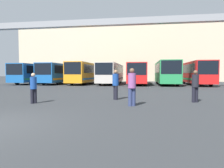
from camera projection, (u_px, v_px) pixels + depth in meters
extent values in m
cube|color=beige|center=(123.00, 54.00, 46.78)|extent=(45.24, 12.00, 12.31)
cube|color=gray|center=(101.00, 23.00, 22.60)|extent=(32.19, 0.80, 0.70)
cube|color=#1959A5|center=(35.00, 73.00, 31.21)|extent=(2.58, 10.00, 2.62)
cube|color=black|center=(14.00, 69.00, 26.27)|extent=(2.38, 0.06, 1.47)
cube|color=black|center=(35.00, 70.00, 31.19)|extent=(2.61, 8.50, 1.10)
cube|color=#268C4C|center=(35.00, 78.00, 31.25)|extent=(2.61, 9.50, 0.24)
cylinder|color=black|center=(17.00, 81.00, 28.68)|extent=(0.28, 1.01, 1.01)
cylinder|color=black|center=(32.00, 81.00, 28.33)|extent=(0.28, 1.01, 1.01)
cylinder|color=black|center=(37.00, 80.00, 34.21)|extent=(0.28, 1.01, 1.01)
cylinder|color=black|center=(50.00, 80.00, 33.86)|extent=(0.28, 1.01, 1.01)
cube|color=#1959A5|center=(59.00, 73.00, 30.74)|extent=(2.52, 10.31, 2.66)
cube|color=black|center=(43.00, 69.00, 25.65)|extent=(2.32, 0.06, 1.49)
cube|color=black|center=(59.00, 70.00, 30.72)|extent=(2.55, 8.76, 1.12)
cube|color=orange|center=(59.00, 78.00, 30.79)|extent=(2.55, 9.80, 0.24)
cylinder|color=black|center=(44.00, 81.00, 28.13)|extent=(0.28, 0.92, 0.92)
cylinder|color=black|center=(58.00, 82.00, 27.79)|extent=(0.28, 0.92, 0.92)
cylinder|color=black|center=(60.00, 80.00, 33.82)|extent=(0.28, 0.92, 0.92)
cylinder|color=black|center=(73.00, 80.00, 33.49)|extent=(0.28, 0.92, 0.92)
cube|color=orange|center=(86.00, 72.00, 30.71)|extent=(2.44, 11.51, 2.78)
cube|color=black|center=(72.00, 68.00, 25.03)|extent=(2.24, 0.06, 1.56)
cube|color=black|center=(86.00, 69.00, 30.69)|extent=(2.47, 9.79, 1.17)
cube|color=#1966B2|center=(86.00, 78.00, 30.76)|extent=(2.47, 10.94, 0.24)
cylinder|color=black|center=(72.00, 81.00, 27.76)|extent=(0.28, 1.06, 1.06)
cylinder|color=black|center=(86.00, 81.00, 27.43)|extent=(0.28, 1.06, 1.06)
cylinder|color=black|center=(85.00, 80.00, 34.12)|extent=(0.28, 1.06, 1.06)
cylinder|color=black|center=(97.00, 80.00, 33.80)|extent=(0.28, 1.06, 1.06)
cube|color=beige|center=(111.00, 73.00, 30.24)|extent=(2.42, 11.81, 2.66)
cube|color=black|center=(104.00, 69.00, 24.41)|extent=(2.22, 0.06, 1.49)
cube|color=black|center=(111.00, 70.00, 30.22)|extent=(2.45, 10.03, 1.12)
cube|color=black|center=(111.00, 78.00, 30.29)|extent=(2.45, 11.21, 0.24)
cylinder|color=black|center=(100.00, 81.00, 27.20)|extent=(0.28, 1.00, 1.00)
cylinder|color=black|center=(115.00, 82.00, 26.88)|extent=(0.28, 1.00, 1.00)
cylinder|color=black|center=(108.00, 80.00, 33.73)|extent=(0.28, 1.00, 1.00)
cylinder|color=black|center=(121.00, 80.00, 33.40)|extent=(0.28, 1.00, 1.00)
cube|color=red|center=(138.00, 73.00, 29.46)|extent=(2.52, 11.47, 2.61)
cube|color=black|center=(137.00, 69.00, 23.80)|extent=(2.32, 0.06, 1.46)
cube|color=black|center=(138.00, 70.00, 29.43)|extent=(2.55, 9.75, 1.10)
cube|color=red|center=(138.00, 79.00, 29.50)|extent=(2.55, 10.89, 0.24)
cylinder|color=black|center=(129.00, 81.00, 26.52)|extent=(0.28, 1.07, 1.07)
cylinder|color=black|center=(146.00, 81.00, 26.18)|extent=(0.28, 1.07, 1.07)
cylinder|color=black|center=(132.00, 80.00, 32.85)|extent=(0.28, 1.07, 1.07)
cylinder|color=black|center=(145.00, 80.00, 32.52)|extent=(0.28, 1.07, 1.07)
cube|color=#268C4C|center=(166.00, 72.00, 28.42)|extent=(2.56, 10.64, 2.87)
cube|color=black|center=(171.00, 67.00, 23.17)|extent=(2.35, 0.06, 1.61)
cube|color=black|center=(166.00, 68.00, 28.40)|extent=(2.59, 9.04, 1.20)
cube|color=#268C4C|center=(166.00, 79.00, 28.47)|extent=(2.59, 10.11, 0.24)
cylinder|color=black|center=(160.00, 82.00, 25.72)|extent=(0.28, 1.01, 1.01)
cylinder|color=black|center=(178.00, 82.00, 25.38)|extent=(0.28, 1.01, 1.01)
cylinder|color=black|center=(157.00, 80.00, 31.60)|extent=(0.28, 1.01, 1.01)
cylinder|color=black|center=(171.00, 80.00, 31.26)|extent=(0.28, 1.01, 1.01)
cube|color=red|center=(196.00, 72.00, 27.59)|extent=(2.44, 10.19, 2.78)
cube|color=black|center=(208.00, 68.00, 22.55)|extent=(2.25, 0.06, 1.56)
cube|color=black|center=(196.00, 69.00, 27.56)|extent=(2.47, 8.66, 1.17)
cube|color=#268C4C|center=(196.00, 79.00, 27.63)|extent=(2.47, 9.68, 0.24)
cylinder|color=black|center=(193.00, 82.00, 25.00)|extent=(0.28, 1.01, 1.01)
cylinder|color=black|center=(211.00, 82.00, 24.67)|extent=(0.28, 1.01, 1.01)
cylinder|color=black|center=(184.00, 81.00, 30.63)|extent=(0.28, 1.01, 1.01)
cylinder|color=black|center=(198.00, 81.00, 30.30)|extent=(0.28, 1.01, 1.01)
cylinder|color=black|center=(194.00, 95.00, 10.87)|extent=(0.19, 0.19, 0.83)
cylinder|color=black|center=(196.00, 95.00, 10.91)|extent=(0.19, 0.19, 0.83)
cylinder|color=black|center=(195.00, 81.00, 10.85)|extent=(0.36, 0.36, 0.69)
sphere|color=brown|center=(195.00, 72.00, 10.83)|extent=(0.23, 0.23, 0.23)
cylinder|color=navy|center=(134.00, 97.00, 9.66)|extent=(0.20, 0.20, 0.87)
cylinder|color=navy|center=(130.00, 97.00, 9.62)|extent=(0.20, 0.20, 0.87)
cylinder|color=#8C4C8C|center=(132.00, 81.00, 9.60)|extent=(0.38, 0.38, 0.72)
sphere|color=brown|center=(132.00, 71.00, 9.57)|extent=(0.24, 0.24, 0.24)
cylinder|color=black|center=(115.00, 92.00, 12.09)|extent=(0.19, 0.19, 0.85)
cylinder|color=black|center=(116.00, 93.00, 11.94)|extent=(0.19, 0.19, 0.85)
cylinder|color=navy|center=(116.00, 80.00, 11.98)|extent=(0.37, 0.37, 0.71)
sphere|color=#8C6647|center=(116.00, 72.00, 11.95)|extent=(0.23, 0.23, 0.23)
cylinder|color=black|center=(32.00, 96.00, 10.45)|extent=(0.17, 0.17, 0.76)
cylinder|color=black|center=(35.00, 96.00, 10.54)|extent=(0.17, 0.17, 0.76)
cylinder|color=navy|center=(33.00, 83.00, 10.46)|extent=(0.33, 0.33, 0.63)
sphere|color=tan|center=(33.00, 75.00, 10.44)|extent=(0.21, 0.21, 0.21)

